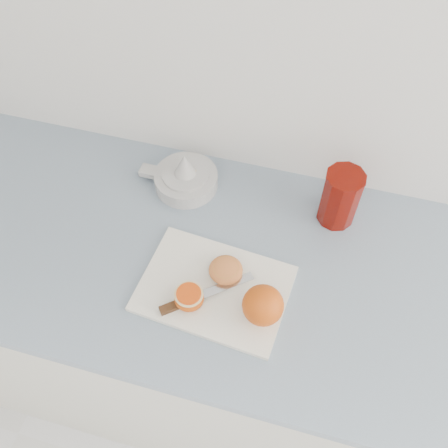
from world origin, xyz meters
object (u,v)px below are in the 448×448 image
cutting_board (214,288)px  red_tumbler (340,199)px  counter (246,341)px  citrus_juicer (185,177)px  half_orange (189,298)px

cutting_board → red_tumbler: (0.23, 0.27, 0.06)m
red_tumbler → counter: bearing=-130.9°
counter → red_tumbler: red_tumbler is taller
counter → citrus_juicer: 0.55m
citrus_juicer → counter: bearing=-40.2°
half_orange → red_tumbler: size_ratio=0.42×
half_orange → citrus_juicer: size_ratio=0.31×
half_orange → cutting_board: bearing=49.8°
cutting_board → half_orange: (-0.04, -0.05, 0.03)m
counter → citrus_juicer: size_ratio=11.94×
red_tumbler → citrus_juicer: bearing=179.9°
cutting_board → red_tumbler: red_tumbler is taller
half_orange → citrus_juicer: 0.34m
half_orange → red_tumbler: bearing=50.0°
cutting_board → half_orange: 0.07m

